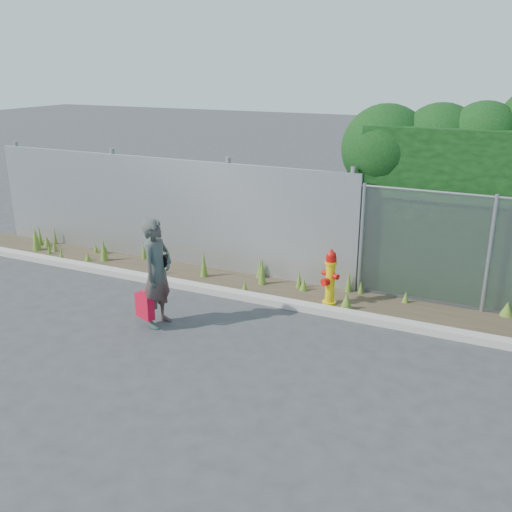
{
  "coord_description": "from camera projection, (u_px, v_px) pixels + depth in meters",
  "views": [
    {
      "loc": [
        3.47,
        -6.69,
        4.03
      ],
      "look_at": [
        -0.3,
        1.4,
        1.0
      ],
      "focal_mm": 40.0,
      "sensor_mm": 36.0,
      "label": 1
    }
  ],
  "objects": [
    {
      "name": "woman",
      "position": [
        157.0,
        273.0,
        8.99
      ],
      "size": [
        0.45,
        0.66,
        1.77
      ],
      "primitive_type": "imported",
      "rotation": [
        0.0,
        0.0,
        1.62
      ],
      "color": "#10685A",
      "rests_on": "ground"
    },
    {
      "name": "fire_hydrant",
      "position": [
        330.0,
        278.0,
        9.88
      ],
      "size": [
        0.34,
        0.3,
        1.01
      ],
      "rotation": [
        0.0,
        0.0,
        -0.43
      ],
      "color": "#DCB60B",
      "rests_on": "ground"
    },
    {
      "name": "ground",
      "position": [
        234.0,
        350.0,
        8.42
      ],
      "size": [
        80.0,
        80.0,
        0.0
      ],
      "primitive_type": "plane",
      "color": "#353537",
      "rests_on": "ground"
    },
    {
      "name": "red_tote_bag",
      "position": [
        145.0,
        306.0,
        9.02
      ],
      "size": [
        0.36,
        0.13,
        0.47
      ],
      "rotation": [
        0.0,
        0.0,
        -0.36
      ],
      "color": "#A7091E"
    },
    {
      "name": "weed_strip",
      "position": [
        310.0,
        288.0,
        10.45
      ],
      "size": [
        16.0,
        1.34,
        0.54
      ],
      "color": "#3F3224",
      "rests_on": "ground"
    },
    {
      "name": "corrugated_fence",
      "position": [
        161.0,
        210.0,
        11.95
      ],
      "size": [
        8.5,
        0.21,
        2.3
      ],
      "color": "#A3A5AA",
      "rests_on": "ground"
    },
    {
      "name": "black_shoulder_bag",
      "position": [
        160.0,
        261.0,
        9.04
      ],
      "size": [
        0.24,
        0.1,
        0.18
      ],
      "rotation": [
        0.0,
        0.0,
        0.23
      ],
      "color": "black"
    },
    {
      "name": "curb",
      "position": [
        281.0,
        303.0,
        9.95
      ],
      "size": [
        16.0,
        0.22,
        0.12
      ],
      "primitive_type": "cube",
      "color": "#A9A199",
      "rests_on": "ground"
    }
  ]
}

